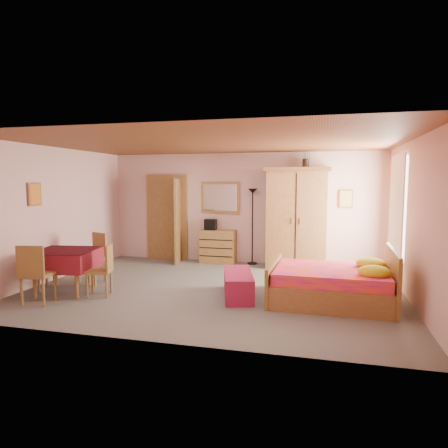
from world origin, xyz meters
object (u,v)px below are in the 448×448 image
(bed, at_px, (331,275))
(chair_west, at_px, (32,263))
(stereo, at_px, (211,224))
(sunflower_vase, at_px, (306,155))
(chair_south, at_px, (38,274))
(chair_north, at_px, (91,258))
(bench, at_px, (238,284))
(chest_of_drawers, at_px, (218,247))
(wardrobe, at_px, (296,218))
(wall_mirror, at_px, (220,198))
(dining_table, at_px, (66,271))
(chair_east, at_px, (99,270))
(floor_lamp, at_px, (252,227))

(bed, distance_m, chair_west, 5.21)
(stereo, height_order, chair_west, stereo)
(sunflower_vase, xyz_separation_m, chair_south, (-3.95, -3.80, -2.03))
(bed, relative_size, chair_south, 2.02)
(chair_south, height_order, chair_north, chair_south)
(chair_south, bearing_deg, bench, 10.98)
(chest_of_drawers, relative_size, bench, 0.68)
(wardrobe, distance_m, chair_west, 5.41)
(wall_mirror, relative_size, dining_table, 0.96)
(stereo, bearing_deg, wardrobe, -3.93)
(sunflower_vase, height_order, dining_table, sunflower_vase)
(wall_mirror, xyz_separation_m, chair_west, (-2.63, -3.31, -1.07))
(chest_of_drawers, height_order, sunflower_vase, sunflower_vase)
(chair_east, bearing_deg, chair_west, 70.76)
(wardrobe, bearing_deg, chair_east, -137.12)
(bench, xyz_separation_m, chair_south, (-3.00, -1.14, 0.27))
(chest_of_drawers, bearing_deg, chair_west, -130.15)
(chest_of_drawers, bearing_deg, dining_table, -121.83)
(dining_table, bearing_deg, bed, 6.59)
(chair_south, xyz_separation_m, chair_north, (0.06, 1.42, -0.01))
(wardrobe, height_order, chair_east, wardrobe)
(bench, relative_size, chair_north, 1.30)
(chest_of_drawers, xyz_separation_m, chair_west, (-2.63, -3.10, 0.08))
(chest_of_drawers, distance_m, floor_lamp, 0.95)
(wardrobe, relative_size, bench, 1.83)
(bed, bearing_deg, chair_north, 178.92)
(chest_of_drawers, xyz_separation_m, floor_lamp, (0.81, 0.07, 0.49))
(stereo, height_order, bed, stereo)
(wardrobe, relative_size, sunflower_vase, 4.14)
(floor_lamp, distance_m, chair_south, 4.76)
(wardrobe, relative_size, dining_table, 2.22)
(stereo, xyz_separation_m, dining_table, (-1.74, -3.14, -0.54))
(floor_lamp, xyz_separation_m, sunflower_vase, (1.20, -0.06, 1.62))
(stereo, distance_m, chair_north, 2.98)
(chest_of_drawers, distance_m, chair_north, 3.03)
(bench, distance_m, chair_east, 2.37)
(stereo, distance_m, chair_west, 4.00)
(wardrobe, distance_m, bed, 2.68)
(bed, xyz_separation_m, bench, (-1.50, -0.07, -0.24))
(chair_north, bearing_deg, wall_mirror, -102.57)
(dining_table, height_order, chair_north, chair_north)
(bench, bearing_deg, chest_of_drawers, 111.72)
(stereo, xyz_separation_m, bench, (1.25, -2.69, -0.71))
(wall_mirror, relative_size, chair_south, 1.02)
(chair_east, bearing_deg, floor_lamp, -48.43)
(dining_table, relative_size, chair_south, 1.06)
(sunflower_vase, relative_size, chair_north, 0.58)
(chair_south, bearing_deg, chair_north, 77.97)
(wardrobe, relative_size, bed, 1.16)
(wall_mirror, relative_size, bench, 0.79)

